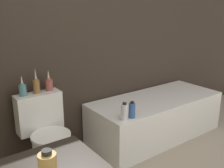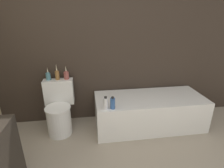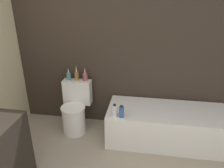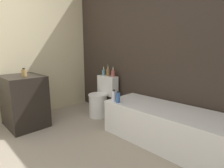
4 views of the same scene
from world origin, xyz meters
name	(u,v)px [view 2 (image 2 of 4)]	position (x,y,z in m)	size (l,w,h in m)	color
wall_back_tiled	(102,40)	(0.00, 2.22, 1.30)	(6.40, 0.06, 2.60)	#332821
bathtub	(149,111)	(0.68, 1.82, 0.25)	(1.64, 0.69, 0.49)	white
toilet	(59,110)	(-0.68, 1.88, 0.34)	(0.43, 0.51, 0.75)	white
vase_gold	(48,76)	(-0.81, 2.07, 0.82)	(0.07, 0.07, 0.19)	teal
vase_silver	(57,74)	(-0.68, 2.06, 0.83)	(0.06, 0.06, 0.24)	olive
vase_bronze	(66,74)	(-0.55, 2.07, 0.82)	(0.07, 0.07, 0.20)	#994C47
shampoo_bottle_tall	(106,103)	(-0.02, 1.56, 0.57)	(0.07, 0.07, 0.18)	silver
shampoo_bottle_short	(113,103)	(0.07, 1.55, 0.57)	(0.06, 0.06, 0.17)	#335999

